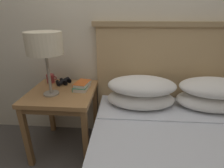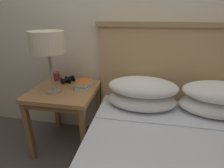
% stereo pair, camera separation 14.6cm
% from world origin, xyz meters
% --- Properties ---
extents(wall_back, '(8.00, 0.06, 2.60)m').
position_xyz_m(wall_back, '(0.00, 0.94, 1.30)').
color(wall_back, beige).
rests_on(wall_back, ground_plane).
extents(nightstand, '(0.58, 0.58, 0.63)m').
position_xyz_m(nightstand, '(-0.61, 0.60, 0.55)').
color(nightstand, '#AD7A47').
rests_on(nightstand, ground_plane).
extents(table_lamp, '(0.28, 0.28, 0.52)m').
position_xyz_m(table_lamp, '(-0.67, 0.52, 1.06)').
color(table_lamp, gray).
rests_on(table_lamp, nightstand).
extents(book_on_nightstand, '(0.14, 0.19, 0.04)m').
position_xyz_m(book_on_nightstand, '(-0.43, 0.65, 0.65)').
color(book_on_nightstand, silver).
rests_on(book_on_nightstand, nightstand).
extents(book_stacked_on_top, '(0.15, 0.19, 0.03)m').
position_xyz_m(book_stacked_on_top, '(-0.43, 0.66, 0.68)').
color(book_stacked_on_top, silver).
rests_on(book_stacked_on_top, book_on_nightstand).
extents(binoculars_pair, '(0.15, 0.16, 0.05)m').
position_xyz_m(binoculars_pair, '(-0.65, 0.77, 0.65)').
color(binoculars_pair, black).
rests_on(binoculars_pair, nightstand).
extents(coffee_mug, '(0.10, 0.08, 0.08)m').
position_xyz_m(coffee_mug, '(-0.78, 0.79, 0.67)').
color(coffee_mug, '#993333').
rests_on(coffee_mug, nightstand).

